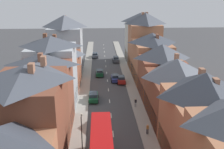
{
  "coord_description": "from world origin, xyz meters",
  "views": [
    {
      "loc": [
        -1.94,
        -16.21,
        20.45
      ],
      "look_at": [
        0.85,
        37.47,
        2.98
      ],
      "focal_mm": 42.0,
      "sensor_mm": 36.0,
      "label": 1
    }
  ],
  "objects": [
    {
      "name": "terrace_row_right",
      "position": [
        10.19,
        27.84,
        5.89
      ],
      "size": [
        8.0,
        76.56,
        14.95
      ],
      "color": "brown",
      "rests_on": "ground"
    },
    {
      "name": "centre_line_dashes",
      "position": [
        0.0,
        36.0,
        0.01
      ],
      "size": [
        0.14,
        97.8,
        0.01
      ],
      "color": "silver",
      "rests_on": "ground"
    },
    {
      "name": "pavement_right",
      "position": [
        5.1,
        38.0,
        0.07
      ],
      "size": [
        2.2,
        104.0,
        0.14
      ],
      "primitive_type": "cube",
      "color": "gray",
      "rests_on": "ground"
    },
    {
      "name": "terrace_row_left",
      "position": [
        -10.19,
        20.49,
        6.23
      ],
      "size": [
        8.0,
        65.61,
        14.66
      ],
      "color": "brown",
      "rests_on": "ground"
    },
    {
      "name": "car_parked_left_a",
      "position": [
        -3.1,
        64.02,
        0.83
      ],
      "size": [
        1.9,
        4.28,
        1.64
      ],
      "color": "#4C515B",
      "rests_on": "ground"
    },
    {
      "name": "pavement_left",
      "position": [
        -5.1,
        38.0,
        0.07
      ],
      "size": [
        2.2,
        104.0,
        0.14
      ],
      "primitive_type": "cube",
      "color": "gray",
      "rests_on": "ground"
    },
    {
      "name": "car_near_blue",
      "position": [
        3.1,
        58.69,
        0.85
      ],
      "size": [
        1.9,
        4.1,
        1.69
      ],
      "color": "#4C515B",
      "rests_on": "ground"
    },
    {
      "name": "car_near_silver",
      "position": [
        1.8,
        41.45,
        0.84
      ],
      "size": [
        1.9,
        3.83,
        1.68
      ],
      "color": "navy",
      "rests_on": "ground"
    },
    {
      "name": "pedestrian_mid_left",
      "position": [
        5.03,
        17.52,
        1.03
      ],
      "size": [
        0.36,
        0.22,
        1.61
      ],
      "color": "#23232D",
      "rests_on": "pavement_right"
    },
    {
      "name": "car_parked_right_a",
      "position": [
        -3.1,
        30.54,
        0.82
      ],
      "size": [
        1.9,
        4.31,
        1.64
      ],
      "color": "#144728",
      "rests_on": "ground"
    },
    {
      "name": "street_lamp",
      "position": [
        -4.25,
        13.19,
        3.24
      ],
      "size": [
        0.2,
        1.12,
        5.5
      ],
      "color": "black",
      "rests_on": "ground"
    },
    {
      "name": "car_parked_right_b",
      "position": [
        3.1,
        40.29,
        0.84
      ],
      "size": [
        1.9,
        3.96,
        1.68
      ],
      "color": "maroon",
      "rests_on": "ground"
    },
    {
      "name": "pedestrian_mid_right",
      "position": [
        4.58,
        26.98,
        1.03
      ],
      "size": [
        0.36,
        0.22,
        1.61
      ],
      "color": "gray",
      "rests_on": "pavement_right"
    },
    {
      "name": "car_parked_left_b",
      "position": [
        -1.8,
        45.82,
        0.81
      ],
      "size": [
        1.9,
        4.05,
        1.6
      ],
      "color": "#144728",
      "rests_on": "ground"
    }
  ]
}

